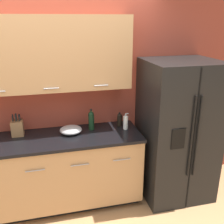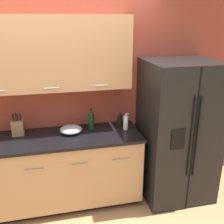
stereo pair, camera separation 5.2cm
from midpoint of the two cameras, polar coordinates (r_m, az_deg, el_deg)
name	(u,v)px [view 1 (the left image)]	position (r m, az deg, el deg)	size (l,w,h in m)	color
wall_back	(55,86)	(3.21, -12.68, 5.45)	(10.00, 0.39, 2.60)	#993D2D
counter_unit	(58,171)	(3.32, -12.13, -12.45)	(1.99, 0.64, 0.92)	black
refrigerator	(177,131)	(3.39, 13.53, -3.95)	(0.86, 0.81, 1.76)	black
knife_block	(17,128)	(3.23, -20.34, -3.23)	(0.13, 0.11, 0.27)	olive
wine_bottle	(91,120)	(3.20, -5.01, -1.75)	(0.07, 0.07, 0.26)	black
soap_dispenser	(126,122)	(3.22, 2.52, -2.30)	(0.06, 0.06, 0.20)	white
oil_bottle	(120,119)	(3.30, 1.21, -1.61)	(0.06, 0.06, 0.18)	black
mixing_bowl	(71,130)	(3.16, -9.42, -3.86)	(0.26, 0.26, 0.08)	#A3A3A5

